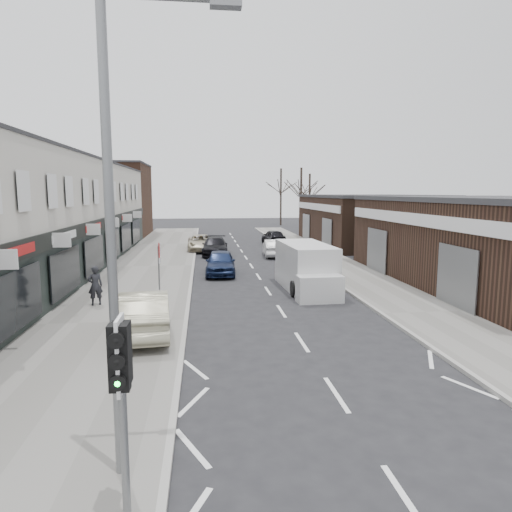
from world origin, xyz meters
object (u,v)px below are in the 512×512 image
object	(u,v)px
white_van	(306,268)
parked_car_right_a	(273,248)
warning_sign	(159,255)
sedan_on_pavement	(144,312)
traffic_light	(121,372)
parked_car_left_a	(221,263)
parked_car_left_c	(201,243)
pedestrian	(95,285)
parked_car_left_b	(215,246)
parked_car_right_b	(274,237)
street_lamp	(121,213)

from	to	relation	value
white_van	parked_car_right_a	distance (m)	12.28
warning_sign	sedan_on_pavement	xyz separation A→B (m)	(-0.10, -4.87, -1.32)
traffic_light	parked_car_left_a	bearing A→B (deg)	84.01
traffic_light	sedan_on_pavement	distance (m)	9.32
parked_car_left_c	parked_car_left_a	bearing A→B (deg)	-84.97
sedan_on_pavement	parked_car_left_a	world-z (taller)	sedan_on_pavement
sedan_on_pavement	pedestrian	distance (m)	5.11
pedestrian	parked_car_left_b	bearing A→B (deg)	-131.69
parked_car_left_b	warning_sign	bearing A→B (deg)	-97.90
warning_sign	parked_car_left_b	distance (m)	16.03
pedestrian	parked_car_left_c	xyz separation A→B (m)	(4.47, 18.95, -0.29)
traffic_light	parked_car_right_b	distance (m)	37.66
parked_car_left_c	parked_car_right_b	size ratio (longest dim) A/B	1.18
traffic_light	street_lamp	world-z (taller)	street_lamp
traffic_light	sedan_on_pavement	size ratio (longest dim) A/B	0.67
traffic_light	white_van	distance (m)	17.43
parked_car_left_b	parked_car_right_a	distance (m)	4.69
traffic_light	white_van	bearing A→B (deg)	68.39
street_lamp	parked_car_left_b	world-z (taller)	street_lamp
street_lamp	parked_car_left_a	world-z (taller)	street_lamp
parked_car_left_b	parked_car_right_a	bearing A→B (deg)	-13.49
white_van	parked_car_left_c	distance (m)	17.21
parked_car_left_a	traffic_light	bearing A→B (deg)	-93.11
sedan_on_pavement	parked_car_left_c	xyz separation A→B (m)	(1.86, 23.35, -0.20)
sedan_on_pavement	parked_car_left_c	world-z (taller)	sedan_on_pavement
parked_car_left_a	parked_car_left_b	size ratio (longest dim) A/B	0.89
sedan_on_pavement	parked_car_left_b	distance (m)	20.78
warning_sign	traffic_light	bearing A→B (deg)	-86.90
pedestrian	parked_car_right_b	xyz separation A→B (m)	(11.37, 23.24, -0.27)
white_van	parked_car_left_a	size ratio (longest dim) A/B	1.41
parked_car_right_a	parked_car_right_b	bearing A→B (deg)	-95.38
street_lamp	parked_car_left_b	bearing A→B (deg)	85.55
pedestrian	parked_car_left_a	size ratio (longest dim) A/B	0.40
sedan_on_pavement	pedestrian	size ratio (longest dim) A/B	2.69
traffic_light	warning_sign	xyz separation A→B (m)	(-0.76, 14.02, -0.21)
white_van	parked_car_right_a	bearing A→B (deg)	86.56
sedan_on_pavement	parked_car_right_b	size ratio (longest dim) A/B	1.11
parked_car_left_b	parked_car_left_c	world-z (taller)	parked_car_left_b
traffic_light	parked_car_right_a	world-z (taller)	traffic_light
parked_car_right_a	parked_car_right_b	size ratio (longest dim) A/B	0.97
warning_sign	pedestrian	xyz separation A→B (m)	(-2.71, -0.47, -1.22)
street_lamp	parked_car_left_c	distance (m)	31.55
pedestrian	parked_car_right_a	size ratio (longest dim) A/B	0.42
warning_sign	parked_car_left_a	world-z (taller)	warning_sign
traffic_light	parked_car_right_b	bearing A→B (deg)	77.88
sedan_on_pavement	street_lamp	bearing A→B (deg)	89.32
white_van	sedan_on_pavement	size ratio (longest dim) A/B	1.33
sedan_on_pavement	parked_car_right_a	world-z (taller)	sedan_on_pavement
sedan_on_pavement	parked_car_right_a	bearing A→B (deg)	-117.14
parked_car_left_a	parked_car_right_a	bearing A→B (deg)	62.38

